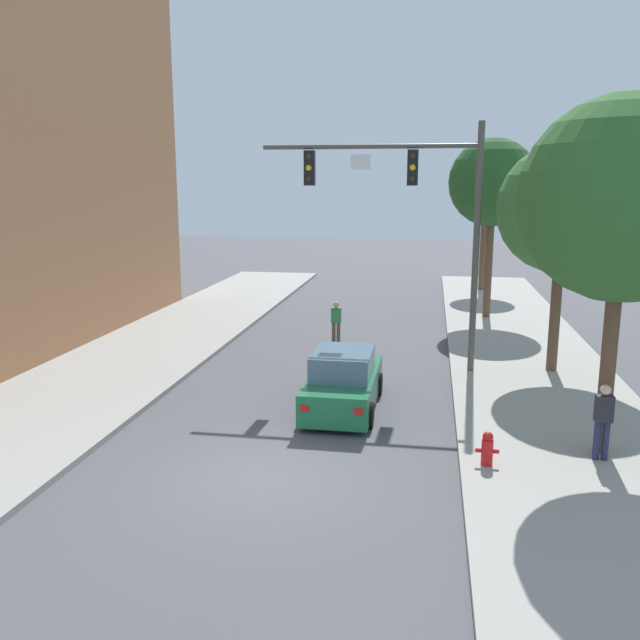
% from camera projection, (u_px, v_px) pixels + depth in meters
% --- Properties ---
extents(ground_plane, '(120.00, 120.00, 0.00)m').
position_uv_depth(ground_plane, '(261.00, 478.00, 13.51)').
color(ground_plane, '#4C4C51').
extents(sidewalk_right, '(5.00, 60.00, 0.15)m').
position_uv_depth(sidewalk_right, '(598.00, 499.00, 12.45)').
color(sidewalk_right, '#99968E').
rests_on(sidewalk_right, ground).
extents(traffic_signal_mast, '(6.63, 0.38, 7.50)m').
position_uv_depth(traffic_signal_mast, '(415.00, 201.00, 20.01)').
color(traffic_signal_mast, '#514C47').
rests_on(traffic_signal_mast, sidewalk_right).
extents(car_lead_green, '(1.85, 4.25, 1.60)m').
position_uv_depth(car_lead_green, '(343.00, 382.00, 17.52)').
color(car_lead_green, '#1E663D').
rests_on(car_lead_green, ground).
extents(pedestrian_crossing_road, '(0.36, 0.22, 1.64)m').
position_uv_depth(pedestrian_crossing_road, '(336.00, 321.00, 24.39)').
color(pedestrian_crossing_road, brown).
rests_on(pedestrian_crossing_road, ground).
extents(pedestrian_sidewalk_right_walker, '(0.36, 0.22, 1.64)m').
position_uv_depth(pedestrian_sidewalk_right_walker, '(603.00, 418.00, 13.86)').
color(pedestrian_sidewalk_right_walker, '#232847').
rests_on(pedestrian_sidewalk_right_walker, sidewalk_right).
extents(fire_hydrant, '(0.48, 0.24, 0.72)m').
position_uv_depth(fire_hydrant, '(487.00, 448.00, 13.71)').
color(fire_hydrant, red).
rests_on(fire_hydrant, sidewalk_right).
extents(street_tree_nearest, '(4.19, 4.19, 7.50)m').
position_uv_depth(street_tree_nearest, '(623.00, 200.00, 13.37)').
color(street_tree_nearest, brown).
rests_on(street_tree_nearest, sidewalk_right).
extents(street_tree_second, '(3.88, 3.88, 6.93)m').
position_uv_depth(street_tree_second, '(563.00, 209.00, 19.78)').
color(street_tree_second, brown).
rests_on(street_tree_second, sidewalk_right).
extents(street_tree_third, '(3.69, 3.69, 7.60)m').
position_uv_depth(street_tree_third, '(493.00, 183.00, 27.94)').
color(street_tree_third, brown).
rests_on(street_tree_third, sidewalk_right).
extents(street_tree_farthest, '(3.05, 3.05, 7.21)m').
position_uv_depth(street_tree_farthest, '(486.00, 185.00, 35.38)').
color(street_tree_farthest, brown).
rests_on(street_tree_farthest, sidewalk_right).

